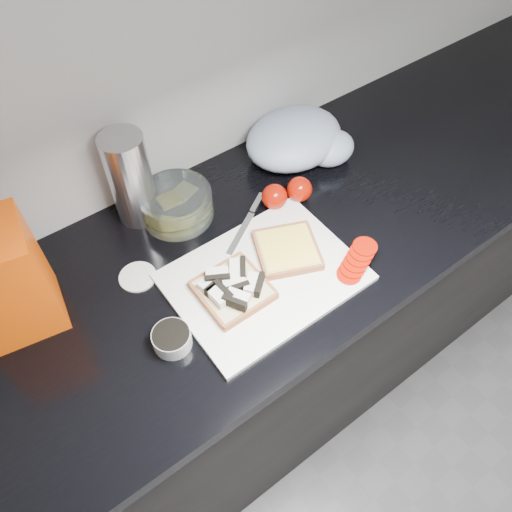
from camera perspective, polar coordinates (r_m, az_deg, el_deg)
The scene contains 14 objects.
base_cabinet at distance 1.53m, azimuth -3.07°, elevation -11.15°, with size 3.50×0.60×0.86m, color black.
countertop at distance 1.14m, azimuth -4.03°, elevation -1.05°, with size 3.50×0.64×0.04m, color black.
cutting_board at distance 1.09m, azimuth 0.94°, elevation -2.42°, with size 0.40×0.30×0.01m, color white.
bread_left at distance 1.05m, azimuth -2.75°, elevation -3.72°, with size 0.14×0.14×0.05m.
bread_right at distance 1.12m, azimuth 3.59°, elevation 0.72°, with size 0.18×0.18×0.02m.
tomato_slices at distance 1.11m, azimuth 11.48°, elevation -0.50°, with size 0.14×0.10×0.03m.
knife at distance 1.19m, azimuth -0.66°, elevation 4.66°, with size 0.18×0.12×0.01m.
seed_tub at distance 1.01m, azimuth -9.60°, elevation -9.26°, with size 0.08×0.08×0.04m.
tub_lid at distance 1.12m, azimuth -13.37°, elevation -2.33°, with size 0.08×0.08×0.01m, color silver.
glass_bowl at distance 1.20m, azimuth -9.08°, elevation 5.83°, with size 0.17×0.17×0.07m.
bread_bag at distance 1.05m, azimuth -27.03°, elevation -2.62°, with size 0.16×0.15×0.25m, color #F14504.
steel_canister at distance 1.16m, azimuth -14.15°, elevation 8.52°, with size 0.10×0.10×0.23m, color #B2B2B7.
grocery_bag at distance 1.33m, azimuth 4.97°, elevation 13.11°, with size 0.28×0.24×0.12m.
whole_tomatoes at distance 1.22m, azimuth 3.57°, elevation 7.20°, with size 0.13×0.08×0.06m.
Camera 1 is at (-0.34, 0.61, 1.80)m, focal length 35.00 mm.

